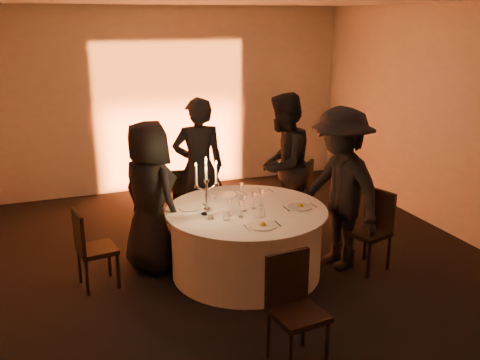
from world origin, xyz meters
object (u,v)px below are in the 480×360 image
object	(u,v)px
chair_front	(293,302)
candelabra	(207,195)
guest_left	(150,197)
chair_back_right	(300,190)
coffee_cup	(210,216)
guest_right	(340,189)
banquet_table	(246,241)
guest_back_left	(199,168)
chair_right	(373,225)
chair_left	(90,245)
guest_back_right	(283,165)
chair_back_left	(186,195)

from	to	relation	value
chair_front	candelabra	distance (m)	1.68
chair_front	guest_left	distance (m)	2.29
chair_back_right	coffee_cup	bearing A→B (deg)	-9.25
chair_front	coffee_cup	bearing A→B (deg)	93.04
guest_right	coffee_cup	xyz separation A→B (m)	(-1.53, 0.05, -0.14)
banquet_table	chair_back_right	world-z (taller)	chair_back_right
guest_back_left	chair_right	bearing A→B (deg)	140.96
chair_left	chair_front	bearing A→B (deg)	-151.18
chair_back_right	guest_back_right	xyz separation A→B (m)	(-0.32, -0.12, 0.42)
guest_back_left	coffee_cup	world-z (taller)	guest_back_left
chair_back_left	chair_front	bearing A→B (deg)	100.46
guest_back_left	guest_left	bearing A→B (deg)	52.52
chair_left	chair_back_left	distance (m)	1.93
chair_right	guest_back_right	world-z (taller)	guest_back_right
chair_back_left	chair_back_right	size ratio (longest dim) A/B	0.92
chair_back_right	coffee_cup	world-z (taller)	chair_back_right
chair_front	coffee_cup	world-z (taller)	chair_front
chair_left	guest_left	xyz separation A→B (m)	(0.71, 0.24, 0.38)
guest_right	coffee_cup	bearing A→B (deg)	-101.84
banquet_table	candelabra	world-z (taller)	candelabra
banquet_table	chair_back_left	distance (m)	1.61
guest_right	coffee_cup	distance (m)	1.54
guest_right	chair_back_right	bearing A→B (deg)	163.66
chair_left	guest_back_left	distance (m)	1.89
chair_front	guest_right	distance (m)	1.97
chair_front	guest_back_left	xyz separation A→B (m)	(0.04, 2.93, 0.39)
chair_left	chair_right	size ratio (longest dim) A/B	0.95
chair_right	guest_back_right	distance (m)	1.50
chair_back_left	guest_right	size ratio (longest dim) A/B	0.46
guest_left	guest_right	world-z (taller)	guest_right
chair_back_right	chair_front	bearing A→B (deg)	17.01
chair_right	candelabra	xyz separation A→B (m)	(-1.88, 0.34, 0.48)
chair_right	guest_back_left	xyz separation A→B (m)	(-1.59, 1.67, 0.41)
chair_left	guest_right	distance (m)	2.82
chair_back_right	guest_left	bearing A→B (deg)	-30.44
chair_back_right	guest_right	distance (m)	1.34
banquet_table	guest_back_left	distance (m)	1.41
chair_left	candelabra	distance (m)	1.35
banquet_table	coffee_cup	world-z (taller)	coffee_cup
chair_back_left	guest_left	world-z (taller)	guest_left
coffee_cup	guest_left	bearing A→B (deg)	128.79
chair_right	guest_right	size ratio (longest dim) A/B	0.49
banquet_table	chair_right	world-z (taller)	chair_right
guest_back_right	candelabra	bearing A→B (deg)	-6.40
guest_back_right	guest_right	size ratio (longest dim) A/B	1.01
candelabra	banquet_table	bearing A→B (deg)	4.80
coffee_cup	candelabra	distance (m)	0.23
banquet_table	chair_back_left	bearing A→B (deg)	100.01
chair_back_left	coffee_cup	distance (m)	1.76
guest_right	guest_back_right	bearing A→B (deg)	178.83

